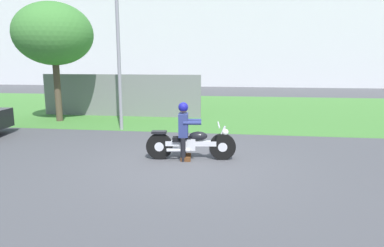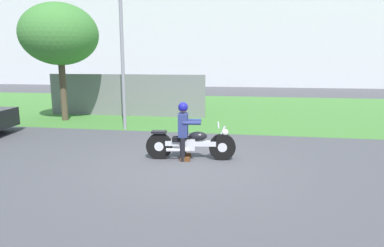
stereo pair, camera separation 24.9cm
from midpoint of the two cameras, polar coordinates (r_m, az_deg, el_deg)
name	(u,v)px [view 1 (the left image)]	position (r m, az deg, el deg)	size (l,w,h in m)	color
ground	(185,166)	(7.68, -2.11, -7.30)	(120.00, 120.00, 0.00)	#4C4C51
grass_verge	(215,108)	(17.01, 3.50, 2.60)	(60.00, 12.00, 0.01)	#478438
stadium_facade	(223,23)	(35.57, 5.14, 16.60)	(54.76, 8.00, 12.23)	silver
motorcycle_lead	(191,144)	(8.12, -1.03, -3.44)	(2.17, 0.66, 0.88)	black
rider_lead	(184,126)	(8.04, -2.24, -0.49)	(0.58, 0.50, 1.40)	black
tree_roadside	(54,34)	(14.32, -22.97, 13.81)	(2.97, 2.97, 4.57)	brown
streetlight_pole	(121,18)	(11.79, -12.68, 17.16)	(0.96, 0.20, 6.07)	gray
fence_segment	(120,95)	(14.84, -12.58, 4.68)	(7.00, 0.06, 1.80)	slate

